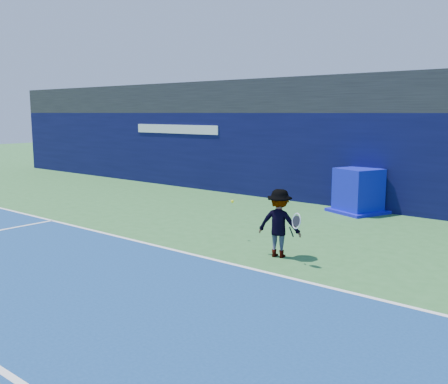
{
  "coord_description": "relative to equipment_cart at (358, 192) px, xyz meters",
  "views": [
    {
      "loc": [
        7.42,
        -4.57,
        3.01
      ],
      "look_at": [
        -0.55,
        5.2,
        1.0
      ],
      "focal_mm": 40.0,
      "sensor_mm": 36.0,
      "label": 1
    }
  ],
  "objects": [
    {
      "name": "tennis_ball",
      "position": [
        -0.92,
        -5.02,
        0.32
      ],
      "size": [
        0.07,
        0.07,
        0.07
      ],
      "color": "yellow",
      "rests_on": "ground"
    },
    {
      "name": "stadium_band",
      "position": [
        -1.14,
        1.92,
        2.99
      ],
      "size": [
        36.0,
        3.0,
        1.2
      ],
      "primitive_type": "cube",
      "color": "black",
      "rests_on": "back_wall_assembly"
    },
    {
      "name": "tennis_player",
      "position": [
        0.73,
        -5.51,
        0.11
      ],
      "size": [
        1.24,
        0.75,
        1.44
      ],
      "color": "silver",
      "rests_on": "ground"
    },
    {
      "name": "ground",
      "position": [
        -1.14,
        -9.58,
        -0.61
      ],
      "size": [
        80.0,
        80.0,
        0.0
      ],
      "primitive_type": "plane",
      "color": "#306B32",
      "rests_on": "ground"
    },
    {
      "name": "back_wall_assembly",
      "position": [
        -1.14,
        0.92,
        0.89
      ],
      "size": [
        36.0,
        1.03,
        3.0
      ],
      "color": "#090A33",
      "rests_on": "ground"
    },
    {
      "name": "equipment_cart",
      "position": [
        0.0,
        0.0,
        0.0
      ],
      "size": [
        1.82,
        1.82,
        1.35
      ],
      "color": "#0C10AF",
      "rests_on": "ground"
    },
    {
      "name": "baseline",
      "position": [
        -1.14,
        -6.58,
        -0.61
      ],
      "size": [
        24.0,
        0.1,
        0.01
      ],
      "primitive_type": "cube",
      "color": "white",
      "rests_on": "ground"
    }
  ]
}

